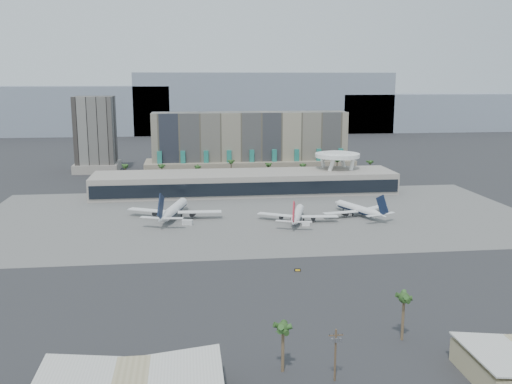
{
  "coord_description": "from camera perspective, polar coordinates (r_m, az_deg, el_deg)",
  "views": [
    {
      "loc": [
        -32.88,
        -206.37,
        64.75
      ],
      "look_at": [
        -2.43,
        40.0,
        14.7
      ],
      "focal_mm": 40.0,
      "sensor_mm": 36.0,
      "label": 1
    }
  ],
  "objects": [
    {
      "name": "near_palm_a",
      "position": [
        130.1,
        2.72,
        -14.0
      ],
      "size": [
        6.0,
        6.0,
        11.81
      ],
      "color": "brown",
      "rests_on": "ground"
    },
    {
      "name": "airliner_right",
      "position": [
        274.75,
        10.23,
        -1.7
      ],
      "size": [
        35.21,
        36.29,
        13.3
      ],
      "rotation": [
        0.0,
        0.0,
        0.4
      ],
      "color": "white",
      "rests_on": "ground"
    },
    {
      "name": "ground",
      "position": [
        218.77,
        1.93,
        -5.82
      ],
      "size": [
        900.0,
        900.0,
        0.0
      ],
      "primitive_type": "plane",
      "color": "#232326",
      "rests_on": "ground"
    },
    {
      "name": "terminal",
      "position": [
        323.2,
        -1.09,
        1.02
      ],
      "size": [
        170.0,
        32.5,
        14.5
      ],
      "color": "gray",
      "rests_on": "ground"
    },
    {
      "name": "taxiway_sign",
      "position": [
        195.86,
        4.18,
        -7.78
      ],
      "size": [
        2.18,
        0.64,
        0.98
      ],
      "rotation": [
        0.0,
        0.0,
        -0.16
      ],
      "color": "black",
      "rests_on": "ground"
    },
    {
      "name": "near_palm_b",
      "position": [
        148.56,
        14.56,
        -10.72
      ],
      "size": [
        6.0,
        6.0,
        12.59
      ],
      "color": "brown",
      "rests_on": "ground"
    },
    {
      "name": "saucer_structure",
      "position": [
        337.32,
        8.14,
        3.4
      ],
      "size": [
        26.0,
        26.0,
        21.89
      ],
      "color": "white",
      "rests_on": "ground"
    },
    {
      "name": "hotel",
      "position": [
        386.17,
        -0.62,
        4.27
      ],
      "size": [
        140.0,
        30.0,
        42.0
      ],
      "color": "gray",
      "rests_on": "ground"
    },
    {
      "name": "service_vehicle_a",
      "position": [
        256.74,
        -6.88,
        -3.03
      ],
      "size": [
        5.0,
        3.25,
        2.25
      ],
      "primitive_type": "cube",
      "rotation": [
        0.0,
        0.0,
        -0.23
      ],
      "color": "silver",
      "rests_on": "ground"
    },
    {
      "name": "utility_pole",
      "position": [
        128.19,
        7.96,
        -15.42
      ],
      "size": [
        3.2,
        0.85,
        12.0
      ],
      "color": "#4C3826",
      "rests_on": "ground"
    },
    {
      "name": "airliner_left",
      "position": [
        268.38,
        -8.26,
        -1.79
      ],
      "size": [
        43.99,
        45.65,
        16.07
      ],
      "rotation": [
        0.0,
        0.0,
        -0.25
      ],
      "color": "white",
      "rests_on": "ground"
    },
    {
      "name": "apron_pad",
      "position": [
        271.26,
        0.12,
        -2.4
      ],
      "size": [
        260.0,
        130.0,
        0.06
      ],
      "primitive_type": "cube",
      "color": "#5B5B59",
      "rests_on": "ground"
    },
    {
      "name": "palm_row",
      "position": [
        357.76,
        -0.56,
        2.68
      ],
      "size": [
        157.8,
        2.8,
        13.1
      ],
      "color": "brown",
      "rests_on": "ground"
    },
    {
      "name": "office_tower",
      "position": [
        413.21,
        -15.72,
        5.17
      ],
      "size": [
        30.0,
        30.0,
        52.0
      ],
      "color": "black",
      "rests_on": "ground"
    },
    {
      "name": "service_vehicle_b",
      "position": [
        254.23,
        4.99,
        -3.19
      ],
      "size": [
        3.55,
        2.16,
        1.77
      ],
      "primitive_type": "cube",
      "rotation": [
        0.0,
        0.0,
        -0.06
      ],
      "color": "white",
      "rests_on": "ground"
    },
    {
      "name": "airliner_centre",
      "position": [
        260.42,
        4.14,
        -2.27
      ],
      "size": [
        35.97,
        37.26,
        13.22
      ],
      "rotation": [
        0.0,
        0.0,
        -0.29
      ],
      "color": "white",
      "rests_on": "ground"
    },
    {
      "name": "mountain_ridge",
      "position": [
        679.98,
        -1.93,
        8.45
      ],
      "size": [
        680.0,
        60.0,
        70.0
      ],
      "color": "gray",
      "rests_on": "ground"
    }
  ]
}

